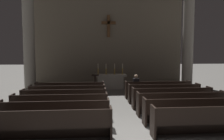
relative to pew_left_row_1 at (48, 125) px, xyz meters
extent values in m
plane|color=slate|center=(2.39, 0.04, -0.48)|extent=(80.00, 80.00, 0.00)
cube|color=black|center=(0.00, 0.04, -0.05)|extent=(3.48, 0.40, 0.05)
cube|color=black|center=(0.00, -0.19, 0.22)|extent=(3.48, 0.05, 0.50)
cube|color=black|center=(0.00, 0.22, -0.28)|extent=(3.48, 0.04, 0.40)
cube|color=black|center=(1.77, 0.02, 0.00)|extent=(0.06, 0.50, 0.95)
cube|color=black|center=(0.00, 1.11, -0.05)|extent=(3.48, 0.40, 0.05)
cube|color=black|center=(0.00, 0.89, 0.22)|extent=(3.48, 0.05, 0.50)
cube|color=black|center=(0.00, 1.29, -0.28)|extent=(3.48, 0.04, 0.40)
cube|color=black|center=(1.77, 1.09, 0.00)|extent=(0.06, 0.50, 0.95)
cube|color=black|center=(-1.77, 1.09, 0.00)|extent=(0.06, 0.50, 0.95)
cube|color=black|center=(0.00, 2.18, -0.05)|extent=(3.48, 0.40, 0.05)
cube|color=black|center=(0.00, 1.96, 0.22)|extent=(3.48, 0.05, 0.50)
cube|color=black|center=(0.00, 2.36, -0.28)|extent=(3.48, 0.04, 0.40)
cube|color=black|center=(1.77, 2.16, 0.00)|extent=(0.06, 0.50, 0.95)
cube|color=black|center=(-1.77, 2.16, 0.00)|extent=(0.06, 0.50, 0.95)
cube|color=black|center=(0.00, 3.25, -0.05)|extent=(3.48, 0.40, 0.05)
cube|color=black|center=(0.00, 3.03, 0.22)|extent=(3.48, 0.05, 0.50)
cube|color=black|center=(0.00, 3.43, -0.28)|extent=(3.48, 0.04, 0.40)
cube|color=black|center=(1.77, 3.23, 0.00)|extent=(0.06, 0.50, 0.95)
cube|color=black|center=(-1.77, 3.23, 0.00)|extent=(0.06, 0.50, 0.95)
cube|color=black|center=(0.00, 4.32, -0.05)|extent=(3.48, 0.40, 0.05)
cube|color=black|center=(0.00, 4.10, 0.22)|extent=(3.48, 0.05, 0.50)
cube|color=black|center=(0.00, 4.50, -0.28)|extent=(3.48, 0.04, 0.40)
cube|color=black|center=(1.77, 4.30, 0.00)|extent=(0.06, 0.50, 0.95)
cube|color=black|center=(-1.77, 4.30, 0.00)|extent=(0.06, 0.50, 0.95)
cube|color=black|center=(0.00, 5.39, -0.05)|extent=(3.48, 0.40, 0.05)
cube|color=black|center=(0.00, 5.17, 0.22)|extent=(3.48, 0.05, 0.50)
cube|color=black|center=(0.00, 5.57, -0.28)|extent=(3.48, 0.04, 0.40)
cube|color=black|center=(1.77, 5.37, 0.00)|extent=(0.06, 0.50, 0.95)
cube|color=black|center=(-1.77, 5.37, 0.00)|extent=(0.06, 0.50, 0.95)
cube|color=black|center=(4.79, 0.04, -0.05)|extent=(3.48, 0.40, 0.05)
cube|color=black|center=(4.79, -0.19, 0.22)|extent=(3.48, 0.05, 0.50)
cube|color=black|center=(4.79, 0.22, -0.28)|extent=(3.48, 0.04, 0.40)
cube|color=black|center=(3.02, 0.02, 0.00)|extent=(0.06, 0.50, 0.95)
cube|color=black|center=(4.79, 1.11, -0.05)|extent=(3.48, 0.40, 0.05)
cube|color=black|center=(4.79, 0.89, 0.22)|extent=(3.48, 0.05, 0.50)
cube|color=black|center=(4.79, 1.29, -0.28)|extent=(3.48, 0.04, 0.40)
cube|color=black|center=(3.02, 1.09, 0.00)|extent=(0.06, 0.50, 0.95)
cube|color=black|center=(4.79, 2.18, -0.05)|extent=(3.48, 0.40, 0.05)
cube|color=black|center=(4.79, 1.96, 0.22)|extent=(3.48, 0.05, 0.50)
cube|color=black|center=(4.79, 2.36, -0.28)|extent=(3.48, 0.04, 0.40)
cube|color=black|center=(3.02, 2.16, 0.00)|extent=(0.06, 0.50, 0.95)
cube|color=black|center=(6.56, 2.16, 0.00)|extent=(0.06, 0.50, 0.95)
cube|color=black|center=(4.79, 3.25, -0.05)|extent=(3.48, 0.40, 0.05)
cube|color=black|center=(4.79, 3.03, 0.22)|extent=(3.48, 0.05, 0.50)
cube|color=black|center=(4.79, 3.43, -0.28)|extent=(3.48, 0.04, 0.40)
cube|color=black|center=(3.02, 3.23, 0.00)|extent=(0.06, 0.50, 0.95)
cube|color=black|center=(6.56, 3.23, 0.00)|extent=(0.06, 0.50, 0.95)
cube|color=black|center=(4.79, 4.32, -0.05)|extent=(3.48, 0.40, 0.05)
cube|color=black|center=(4.79, 4.10, 0.22)|extent=(3.48, 0.05, 0.50)
cube|color=black|center=(4.79, 4.50, -0.28)|extent=(3.48, 0.04, 0.40)
cube|color=black|center=(3.02, 4.30, 0.00)|extent=(0.06, 0.50, 0.95)
cube|color=black|center=(6.56, 4.30, 0.00)|extent=(0.06, 0.50, 0.95)
cube|color=black|center=(4.79, 5.39, -0.05)|extent=(3.48, 0.40, 0.05)
cube|color=black|center=(4.79, 5.17, 0.22)|extent=(3.48, 0.05, 0.50)
cube|color=black|center=(4.79, 5.57, -0.28)|extent=(3.48, 0.04, 0.40)
cube|color=black|center=(3.02, 5.37, 0.00)|extent=(0.06, 0.50, 0.95)
cube|color=black|center=(6.56, 5.37, 0.00)|extent=(0.06, 0.50, 0.95)
cube|color=#9E998E|center=(-2.86, 7.95, -0.38)|extent=(0.99, 0.99, 0.20)
cylinder|color=#9E998E|center=(-2.86, 7.95, 2.96)|extent=(0.71, 0.71, 6.87)
cube|color=#9E998E|center=(7.65, 7.95, -0.38)|extent=(0.99, 0.99, 0.20)
cylinder|color=#9E998E|center=(7.65, 7.95, 2.96)|extent=(0.71, 0.71, 6.87)
cube|color=#A8A399|center=(2.39, 8.52, -0.04)|extent=(1.76, 0.72, 0.88)
cube|color=#A8A399|center=(2.39, 8.52, 0.46)|extent=(2.20, 0.90, 0.12)
cube|color=silver|center=(2.39, 8.52, 0.53)|extent=(2.09, 0.86, 0.01)
cylinder|color=#B79338|center=(1.54, 8.52, 0.54)|extent=(0.16, 0.16, 0.02)
cylinder|color=#B79338|center=(1.54, 8.52, 0.74)|extent=(0.07, 0.07, 0.41)
cylinder|color=silver|center=(1.54, 8.52, 1.11)|extent=(0.04, 0.04, 0.33)
cylinder|color=#B79338|center=(2.09, 8.52, 0.54)|extent=(0.16, 0.16, 0.02)
cylinder|color=#B79338|center=(2.09, 8.52, 0.74)|extent=(0.07, 0.07, 0.41)
cylinder|color=silver|center=(2.09, 8.52, 1.11)|extent=(0.04, 0.04, 0.33)
cylinder|color=#B79338|center=(2.69, 8.52, 0.54)|extent=(0.16, 0.16, 0.02)
cylinder|color=#B79338|center=(2.69, 8.52, 0.74)|extent=(0.07, 0.07, 0.41)
cylinder|color=silver|center=(2.69, 8.52, 1.11)|extent=(0.04, 0.04, 0.33)
cylinder|color=#B79338|center=(3.24, 8.52, 0.54)|extent=(0.16, 0.16, 0.02)
cylinder|color=#B79338|center=(3.24, 8.52, 0.74)|extent=(0.07, 0.07, 0.41)
cylinder|color=silver|center=(3.24, 8.52, 1.11)|extent=(0.04, 0.04, 0.33)
cube|color=#706656|center=(2.39, 10.59, 3.65)|extent=(11.64, 0.25, 8.26)
cube|color=brown|center=(2.39, 10.36, 4.07)|extent=(0.20, 0.20, 1.69)
cube|color=brown|center=(2.39, 10.36, 4.32)|extent=(1.08, 0.20, 0.20)
cylinder|color=black|center=(1.34, 7.32, -0.46)|extent=(0.36, 0.36, 0.04)
cylinder|color=black|center=(1.34, 7.32, 0.05)|extent=(0.10, 0.10, 1.05)
cube|color=black|center=(1.34, 7.32, 0.60)|extent=(0.44, 0.31, 0.15)
cube|color=#26262B|center=(3.56, 5.57, -0.25)|extent=(0.24, 0.14, 0.45)
cube|color=#26262B|center=(3.56, 5.44, 0.03)|extent=(0.28, 0.36, 0.12)
cube|color=black|center=(3.56, 5.31, 0.36)|extent=(0.32, 0.20, 0.54)
sphere|color=beige|center=(3.56, 5.31, 0.74)|extent=(0.20, 0.20, 0.20)
camera|label=1|loc=(1.33, -5.79, 2.01)|focal=33.31mm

